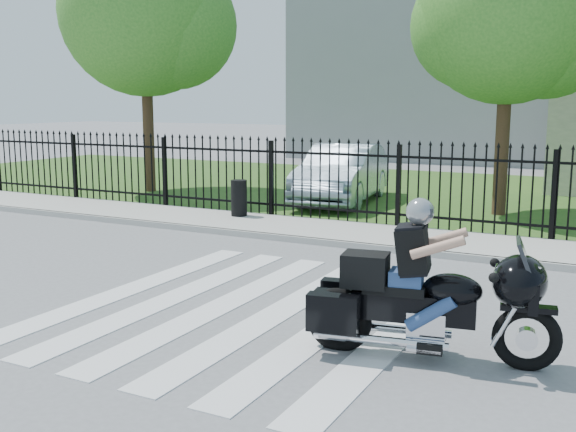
% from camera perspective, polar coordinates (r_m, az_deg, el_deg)
% --- Properties ---
extents(ground, '(120.00, 120.00, 0.00)m').
position_cam_1_polar(ground, '(8.88, -3.19, -7.85)').
color(ground, slate).
rests_on(ground, ground).
extents(crosswalk, '(5.00, 5.50, 0.01)m').
position_cam_1_polar(crosswalk, '(8.88, -3.19, -7.82)').
color(crosswalk, silver).
rests_on(crosswalk, ground).
extents(sidewalk, '(40.00, 2.00, 0.12)m').
position_cam_1_polar(sidewalk, '(13.28, 7.88, -1.74)').
color(sidewalk, '#ADAAA3').
rests_on(sidewalk, ground).
extents(curb, '(40.00, 0.12, 0.12)m').
position_cam_1_polar(curb, '(12.36, 6.31, -2.57)').
color(curb, '#ADAAA3').
rests_on(curb, ground).
extents(grass_strip, '(40.00, 12.00, 0.02)m').
position_cam_1_polar(grass_strip, '(19.93, 14.68, 1.72)').
color(grass_strip, '#2A551D').
rests_on(grass_strip, ground).
extents(iron_fence, '(26.00, 0.04, 1.80)m').
position_cam_1_polar(iron_fence, '(14.07, 9.33, 2.35)').
color(iron_fence, black).
rests_on(iron_fence, ground).
extents(tree_left, '(4.80, 4.80, 7.58)m').
position_cam_1_polar(tree_left, '(20.49, -12.07, 16.52)').
color(tree_left, '#382316').
rests_on(tree_left, ground).
extents(tree_mid, '(4.20, 4.20, 6.78)m').
position_cam_1_polar(tree_mid, '(16.63, 18.22, 16.12)').
color(tree_mid, '#382316').
rests_on(tree_mid, ground).
extents(building_tall, '(15.00, 10.00, 12.00)m').
position_cam_1_polar(building_tall, '(34.23, 15.52, 14.97)').
color(building_tall, gray).
rests_on(building_tall, ground).
extents(motorcycle_rider, '(2.62, 1.14, 1.74)m').
position_cam_1_polar(motorcycle_rider, '(7.18, 11.32, -6.37)').
color(motorcycle_rider, black).
rests_on(motorcycle_rider, ground).
extents(parked_car, '(2.27, 4.82, 1.53)m').
position_cam_1_polar(parked_car, '(17.85, 4.61, 3.61)').
color(parked_car, '#97ADBE').
rests_on(parked_car, grass_strip).
extents(litter_bin, '(0.45, 0.45, 0.81)m').
position_cam_1_polar(litter_bin, '(15.15, -4.17, 1.53)').
color(litter_bin, black).
rests_on(litter_bin, sidewalk).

